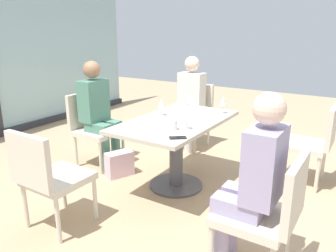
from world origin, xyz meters
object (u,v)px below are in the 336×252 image
person_near_window (98,109)px  person_far_right (189,99)px  dining_table_main (176,137)px  wine_glass_1 (162,103)px  cell_phone_on_table (178,138)px  chair_front_right (314,140)px  wine_glass_3 (186,94)px  wine_glass_2 (223,101)px  chair_front_left (268,210)px  wine_glass_0 (187,115)px  handbag_0 (119,164)px  coffee_cup (173,125)px  chair_near_window (92,125)px  person_front_left (254,177)px  chair_far_left (48,174)px  chair_far_right (193,112)px

person_near_window → person_far_right: same height
dining_table_main → wine_glass_1: wine_glass_1 is taller
wine_glass_1 → cell_phone_on_table: bearing=-136.4°
chair_front_right → wine_glass_3: size_ratio=4.70×
wine_glass_2 → wine_glass_3: 0.54m
chair_front_left → wine_glass_1: 1.70m
wine_glass_2 → person_near_window: bearing=110.3°
person_near_window → cell_phone_on_table: (-0.49, -1.38, 0.03)m
person_far_right → wine_glass_0: (-1.33, -0.70, 0.16)m
chair_front_right → person_far_right: size_ratio=0.69×
person_near_window → wine_glass_0: 1.34m
chair_front_left → wine_glass_0: (0.60, 0.94, 0.37)m
dining_table_main → wine_glass_1: size_ratio=7.45×
wine_glass_0 → handbag_0: wine_glass_0 is taller
wine_glass_2 → coffee_cup: (-0.81, 0.13, -0.09)m
chair_near_window → chair_front_right: bearing=-70.8°
cell_phone_on_table → person_front_left: bearing=-152.3°
chair_near_window → handbag_0: bearing=-103.1°
wine_glass_2 → cell_phone_on_table: bearing=-178.6°
dining_table_main → person_far_right: person_far_right is taller
coffee_cup → person_near_window: bearing=75.8°
chair_front_left → chair_far_left: same height
wine_glass_1 → chair_far_right: bearing=11.8°
wine_glass_1 → wine_glass_3: (0.56, 0.02, 0.00)m
chair_front_right → chair_front_left: bearing=180.0°
person_front_left → cell_phone_on_table: size_ratio=8.75×
chair_near_window → chair_front_right: 2.50m
chair_near_window → person_near_window: (-0.00, -0.11, 0.20)m
person_front_left → wine_glass_3: 1.96m
person_front_left → wine_glass_3: bearing=42.3°
chair_far_right → cell_phone_on_table: bearing=-155.8°
chair_near_window → wine_glass_3: size_ratio=4.70×
wine_glass_1 → wine_glass_2: size_ratio=1.00×
cell_phone_on_table → handbag_0: (0.37, 0.98, -0.59)m
chair_front_right → chair_far_left: 2.63m
chair_far_right → chair_near_window: bearing=149.6°
cell_phone_on_table → chair_front_right: bearing=-72.3°
wine_glass_3 → coffee_cup: (-0.93, -0.39, -0.09)m
chair_far_right → person_front_left: (-2.05, -1.54, 0.20)m
wine_glass_2 → chair_near_window: bearing=108.9°
chair_near_window → chair_far_right: same height
chair_front_left → cell_phone_on_table: chair_front_left is taller
chair_front_left → person_front_left: 0.23m
chair_far_right → chair_front_right: size_ratio=1.00×
chair_far_left → person_near_window: size_ratio=0.69×
wine_glass_0 → person_far_right: bearing=27.8°
chair_front_right → wine_glass_1: 1.64m
chair_near_window → person_far_right: person_far_right is taller
person_near_window → person_front_left: 2.30m
wine_glass_1 → wine_glass_3: size_ratio=1.00×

